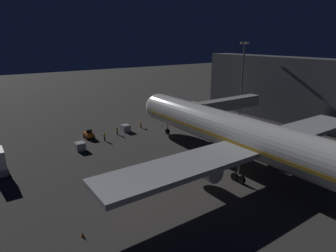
{
  "coord_description": "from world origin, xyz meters",
  "views": [
    {
      "loc": [
        34.26,
        33.68,
        20.0
      ],
      "look_at": [
        3.0,
        -11.23,
        3.5
      ],
      "focal_mm": 30.74,
      "sensor_mm": 36.0,
      "label": 1
    }
  ],
  "objects_px": {
    "airliner_at_gate": "(263,142)",
    "baggage_tug_spare": "(89,135)",
    "traffic_cone_nose_starboard": "(146,129)",
    "ground_crew_by_tug": "(104,136)",
    "baggage_container_far_row": "(126,128)",
    "ground_crew_near_nose_gear": "(117,130)",
    "traffic_cone_nose_port": "(162,125)",
    "jet_bridge": "(219,106)",
    "ground_crew_marshaller_fwd": "(141,124)",
    "baggage_container_near_belt": "(80,146)",
    "apron_floodlight_mast": "(242,74)",
    "traffic_cone_wingtip_svc_side": "(82,234)"
  },
  "relations": [
    {
      "from": "baggage_container_far_row",
      "to": "ground_crew_marshaller_fwd",
      "type": "distance_m",
      "value": 4.15
    },
    {
      "from": "baggage_container_far_row",
      "to": "jet_bridge",
      "type": "bearing_deg",
      "value": 149.66
    },
    {
      "from": "apron_floodlight_mast",
      "to": "jet_bridge",
      "type": "bearing_deg",
      "value": 22.25
    },
    {
      "from": "ground_crew_by_tug",
      "to": "traffic_cone_nose_starboard",
      "type": "height_order",
      "value": "ground_crew_by_tug"
    },
    {
      "from": "baggage_container_near_belt",
      "to": "ground_crew_by_tug",
      "type": "height_order",
      "value": "ground_crew_by_tug"
    },
    {
      "from": "airliner_at_gate",
      "to": "baggage_container_near_belt",
      "type": "xyz_separation_m",
      "value": [
        18.92,
        -26.32,
        -4.7
      ]
    },
    {
      "from": "ground_crew_by_tug",
      "to": "ground_crew_marshaller_fwd",
      "type": "bearing_deg",
      "value": -161.19
    },
    {
      "from": "ground_crew_marshaller_fwd",
      "to": "traffic_cone_wingtip_svc_side",
      "type": "relative_size",
      "value": 3.16
    },
    {
      "from": "airliner_at_gate",
      "to": "jet_bridge",
      "type": "relative_size",
      "value": 2.9
    },
    {
      "from": "ground_crew_near_nose_gear",
      "to": "traffic_cone_nose_port",
      "type": "distance_m",
      "value": 11.45
    },
    {
      "from": "traffic_cone_nose_starboard",
      "to": "airliner_at_gate",
      "type": "bearing_deg",
      "value": 94.16
    },
    {
      "from": "airliner_at_gate",
      "to": "baggage_tug_spare",
      "type": "height_order",
      "value": "airliner_at_gate"
    },
    {
      "from": "ground_crew_marshaller_fwd",
      "to": "ground_crew_near_nose_gear",
      "type": "bearing_deg",
      "value": 12.2
    },
    {
      "from": "ground_crew_marshaller_fwd",
      "to": "traffic_cone_nose_starboard",
      "type": "distance_m",
      "value": 2.15
    },
    {
      "from": "jet_bridge",
      "to": "traffic_cone_nose_starboard",
      "type": "distance_m",
      "value": 17.45
    },
    {
      "from": "jet_bridge",
      "to": "traffic_cone_wingtip_svc_side",
      "type": "relative_size",
      "value": 39.78
    },
    {
      "from": "jet_bridge",
      "to": "baggage_tug_spare",
      "type": "relative_size",
      "value": 9.26
    },
    {
      "from": "jet_bridge",
      "to": "ground_crew_by_tug",
      "type": "bearing_deg",
      "value": -16.72
    },
    {
      "from": "baggage_tug_spare",
      "to": "ground_crew_by_tug",
      "type": "xyz_separation_m",
      "value": [
        -2.07,
        3.44,
        0.2
      ]
    },
    {
      "from": "airliner_at_gate",
      "to": "traffic_cone_nose_port",
      "type": "relative_size",
      "value": 115.42
    },
    {
      "from": "baggage_container_far_row",
      "to": "traffic_cone_nose_starboard",
      "type": "distance_m",
      "value": 4.72
    },
    {
      "from": "traffic_cone_wingtip_svc_side",
      "to": "apron_floodlight_mast",
      "type": "bearing_deg",
      "value": -154.36
    },
    {
      "from": "jet_bridge",
      "to": "traffic_cone_nose_port",
      "type": "distance_m",
      "value": 14.18
    },
    {
      "from": "ground_crew_near_nose_gear",
      "to": "traffic_cone_nose_starboard",
      "type": "relative_size",
      "value": 3.39
    },
    {
      "from": "baggage_container_far_row",
      "to": "ground_crew_near_nose_gear",
      "type": "distance_m",
      "value": 2.87
    },
    {
      "from": "baggage_tug_spare",
      "to": "traffic_cone_nose_starboard",
      "type": "bearing_deg",
      "value": 171.89
    },
    {
      "from": "jet_bridge",
      "to": "baggage_container_near_belt",
      "type": "height_order",
      "value": "jet_bridge"
    },
    {
      "from": "airliner_at_gate",
      "to": "traffic_cone_nose_port",
      "type": "xyz_separation_m",
      "value": [
        -2.2,
        -30.23,
        -5.18
      ]
    },
    {
      "from": "baggage_container_far_row",
      "to": "traffic_cone_nose_port",
      "type": "height_order",
      "value": "baggage_container_far_row"
    },
    {
      "from": "jet_bridge",
      "to": "baggage_tug_spare",
      "type": "distance_m",
      "value": 29.4
    },
    {
      "from": "jet_bridge",
      "to": "ground_crew_near_nose_gear",
      "type": "bearing_deg",
      "value": -24.63
    },
    {
      "from": "baggage_tug_spare",
      "to": "traffic_cone_nose_port",
      "type": "distance_m",
      "value": 17.44
    },
    {
      "from": "baggage_container_near_belt",
      "to": "traffic_cone_nose_port",
      "type": "distance_m",
      "value": 21.48
    },
    {
      "from": "jet_bridge",
      "to": "baggage_container_far_row",
      "type": "distance_m",
      "value": 21.79
    },
    {
      "from": "traffic_cone_nose_port",
      "to": "traffic_cone_wingtip_svc_side",
      "type": "xyz_separation_m",
      "value": [
        29.18,
        28.62,
        0.0
      ]
    },
    {
      "from": "apron_floodlight_mast",
      "to": "traffic_cone_nose_port",
      "type": "height_order",
      "value": "apron_floodlight_mast"
    },
    {
      "from": "traffic_cone_wingtip_svc_side",
      "to": "baggage_container_near_belt",
      "type": "bearing_deg",
      "value": -108.08
    },
    {
      "from": "ground_crew_near_nose_gear",
      "to": "ground_crew_marshaller_fwd",
      "type": "distance_m",
      "value": 6.91
    },
    {
      "from": "apron_floodlight_mast",
      "to": "traffic_cone_nose_starboard",
      "type": "xyz_separation_m",
      "value": [
        27.7,
        -3.43,
        -10.91
      ]
    },
    {
      "from": "baggage_container_near_belt",
      "to": "ground_crew_marshaller_fwd",
      "type": "bearing_deg",
      "value": -160.17
    },
    {
      "from": "baggage_tug_spare",
      "to": "ground_crew_near_nose_gear",
      "type": "bearing_deg",
      "value": 167.78
    },
    {
      "from": "baggage_container_far_row",
      "to": "ground_crew_by_tug",
      "type": "xyz_separation_m",
      "value": [
        6.48,
        3.28,
        0.23
      ]
    },
    {
      "from": "traffic_cone_nose_port",
      "to": "ground_crew_near_nose_gear",
      "type": "bearing_deg",
      "value": -2.81
    },
    {
      "from": "ground_crew_marshaller_fwd",
      "to": "traffic_cone_wingtip_svc_side",
      "type": "xyz_separation_m",
      "value": [
        24.52,
        30.64,
        -0.68
      ]
    },
    {
      "from": "apron_floodlight_mast",
      "to": "baggage_container_near_belt",
      "type": "bearing_deg",
      "value": 0.63
    },
    {
      "from": "airliner_at_gate",
      "to": "traffic_cone_nose_port",
      "type": "height_order",
      "value": "airliner_at_gate"
    },
    {
      "from": "baggage_tug_spare",
      "to": "baggage_container_near_belt",
      "type": "height_order",
      "value": "baggage_tug_spare"
    },
    {
      "from": "baggage_container_far_row",
      "to": "traffic_cone_wingtip_svc_side",
      "type": "height_order",
      "value": "baggage_container_far_row"
    },
    {
      "from": "ground_crew_by_tug",
      "to": "traffic_cone_nose_starboard",
      "type": "xyz_separation_m",
      "value": [
        -10.87,
        -1.59,
        -0.7
      ]
    },
    {
      "from": "airliner_at_gate",
      "to": "traffic_cone_nose_starboard",
      "type": "distance_m",
      "value": 30.75
    }
  ]
}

